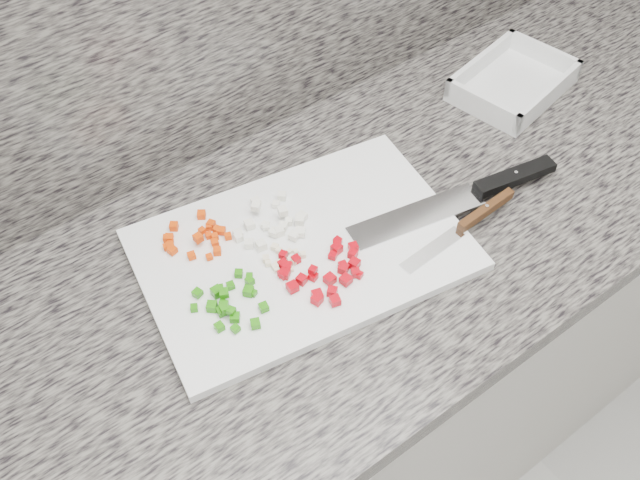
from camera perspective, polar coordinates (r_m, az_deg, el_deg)
The scene contains 11 objects.
cabinet at distance 1.52m, azimuth 0.99°, elevation -11.52°, with size 3.92×0.62×0.86m, color silver.
countertop at distance 1.14m, azimuth 1.29°, elevation -0.66°, with size 3.96×0.64×0.04m, color #625E56.
cutting_board at distance 1.11m, azimuth -1.45°, elevation -0.78°, with size 0.49×0.33×0.02m, color white.
carrot_pile at distance 1.12m, azimuth -9.90°, elevation 0.26°, with size 0.10×0.10×0.02m.
onion_pile at distance 1.12m, azimuth -3.74°, elevation 1.31°, with size 0.12×0.11×0.02m.
green_pepper_pile at distance 1.04m, azimuth -7.23°, elevation -4.91°, with size 0.11×0.11×0.02m.
red_pepper_pile at distance 1.06m, azimuth 0.24°, elevation -2.56°, with size 0.14×0.13×0.02m.
garlic_pile at distance 1.08m, azimuth -3.18°, elevation -1.50°, with size 0.06×0.06×0.01m.
chef_knife at distance 1.20m, azimuth 12.83°, elevation 3.96°, with size 0.38×0.11×0.02m.
paring_knife at distance 1.15m, azimuth 12.12°, elevation 1.59°, with size 0.24×0.03×0.02m.
tray at distance 1.44m, azimuth 15.15°, elevation 11.97°, with size 0.25×0.20×0.05m.
Camera 1 is at (-0.45, 0.87, 1.76)m, focal length 40.00 mm.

